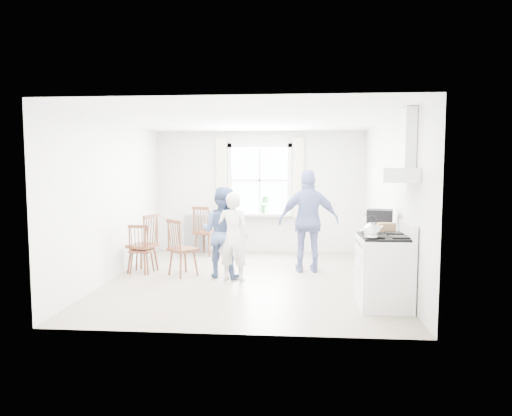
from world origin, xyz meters
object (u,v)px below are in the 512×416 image
(stereo_stack, at_px, (380,221))
(windsor_chair_a, at_px, (140,244))
(person_left, at_px, (233,236))
(person_right, at_px, (309,221))
(low_cabinet, at_px, (379,262))
(windsor_chair_c, at_px, (148,237))
(person_mid, at_px, (222,232))
(windsor_chair_b, at_px, (177,241))
(gas_stove, at_px, (384,271))

(stereo_stack, xyz_separation_m, windsor_chair_a, (-3.88, 0.81, -0.53))
(person_left, xyz_separation_m, person_right, (1.24, 0.73, 0.17))
(stereo_stack, bearing_deg, low_cabinet, -78.81)
(windsor_chair_a, xyz_separation_m, person_left, (1.66, -0.31, 0.19))
(windsor_chair_a, relative_size, windsor_chair_c, 0.84)
(windsor_chair_c, distance_m, person_mid, 1.35)
(windsor_chair_b, distance_m, windsor_chair_c, 0.63)
(low_cabinet, distance_m, windsor_chair_b, 3.27)
(low_cabinet, relative_size, windsor_chair_c, 0.87)
(windsor_chair_b, xyz_separation_m, windsor_chair_c, (-0.58, 0.23, 0.03))
(gas_stove, xyz_separation_m, windsor_chair_a, (-3.81, 1.54, 0.05))
(windsor_chair_c, height_order, person_left, person_left)
(windsor_chair_b, relative_size, windsor_chair_c, 0.95)
(gas_stove, bearing_deg, windsor_chair_b, 155.61)
(windsor_chair_c, bearing_deg, person_mid, -7.63)
(gas_stove, distance_m, windsor_chair_b, 3.43)
(windsor_chair_b, bearing_deg, person_right, 13.77)
(stereo_stack, height_order, person_mid, person_mid)
(person_left, bearing_deg, person_right, -141.48)
(gas_stove, height_order, low_cabinet, gas_stove)
(gas_stove, distance_m, low_cabinet, 0.70)
(gas_stove, distance_m, person_mid, 2.80)
(person_mid, bearing_deg, stereo_stack, 179.88)
(windsor_chair_a, distance_m, person_right, 2.94)
(windsor_chair_a, xyz_separation_m, person_mid, (1.44, -0.07, 0.23))
(stereo_stack, bearing_deg, windsor_chair_b, 167.76)
(windsor_chair_b, relative_size, person_left, 0.68)
(windsor_chair_a, relative_size, person_mid, 0.57)
(windsor_chair_c, relative_size, person_left, 0.71)
(low_cabinet, distance_m, person_right, 1.66)
(gas_stove, height_order, stereo_stack, stereo_stack)
(low_cabinet, distance_m, windsor_chair_a, 3.97)
(windsor_chair_a, xyz_separation_m, person_right, (2.89, 0.42, 0.37))
(gas_stove, height_order, person_left, person_left)
(windsor_chair_a, height_order, person_mid, person_mid)
(windsor_chair_c, distance_m, person_left, 1.61)
(windsor_chair_b, bearing_deg, windsor_chair_c, 158.42)
(stereo_stack, bearing_deg, gas_stove, -95.12)
(stereo_stack, xyz_separation_m, person_mid, (-2.43, 0.74, -0.30))
(windsor_chair_c, relative_size, person_right, 0.58)
(gas_stove, xyz_separation_m, windsor_chair_c, (-3.70, 1.65, 0.15))
(stereo_stack, relative_size, windsor_chair_a, 0.49)
(windsor_chair_b, bearing_deg, person_mid, 3.95)
(windsor_chair_a, bearing_deg, windsor_chair_c, 45.85)
(low_cabinet, bearing_deg, stereo_stack, 101.19)
(windsor_chair_b, relative_size, person_right, 0.55)
(windsor_chair_b, relative_size, person_mid, 0.65)
(person_mid, relative_size, person_right, 0.85)
(person_right, bearing_deg, windsor_chair_a, 4.79)
(gas_stove, relative_size, low_cabinet, 1.24)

